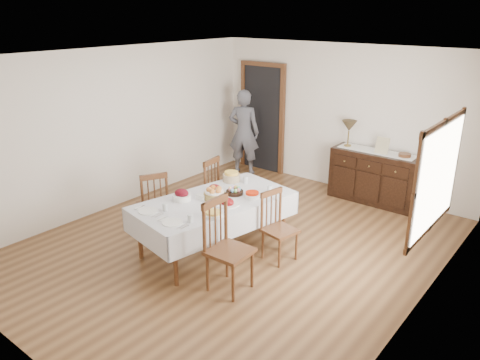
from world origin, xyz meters
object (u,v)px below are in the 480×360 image
Objects in this scene: chair_right_far at (277,225)px; person at (244,129)px; dining_table at (214,206)px; chair_left_near at (153,203)px; chair_left_far at (205,189)px; chair_right_near at (226,245)px; table_lamp at (349,127)px; sideboard at (374,177)px.

person is (-2.49, 2.45, 0.43)m from chair_right_far.
chair_right_far is at bearing 33.38° from dining_table.
chair_left_near is 0.97× the size of chair_left_far.
chair_right_near is 0.97m from chair_right_far.
sideboard is at bearing 0.04° from table_lamp.
chair_right_far is at bearing -6.60° from chair_right_near.
table_lamp is at bearing 2.06° from chair_right_near.
table_lamp is (-0.35, 2.65, 0.77)m from chair_right_far.
person is at bearing 56.79° from chair_right_far.
chair_left_far is at bearing 91.55° from person.
chair_right_far is (1.80, 0.55, -0.03)m from chair_left_near.
chair_right_far is 2.66m from sideboard.
dining_table is at bearing -98.78° from table_lamp.
chair_left_far is at bearing 151.26° from dining_table.
chair_right_far is 0.63× the size of sideboard.
chair_right_near is 2.43× the size of table_lamp.
chair_left_near is 0.55× the size of person.
chair_right_far is at bearing -82.43° from table_lamp.
chair_left_far is 0.91× the size of chair_right_near.
person is at bearing -165.04° from chair_left_far.
chair_right_far is at bearing 134.79° from chair_left_near.
chair_right_near reaches higher than chair_left_near.
table_lamp is at bearing -179.96° from sideboard.
chair_right_far is at bearing -94.05° from sideboard.
chair_left_far is 1.09× the size of chair_right_far.
chair_left_near is (-0.99, -0.22, -0.15)m from dining_table.
chair_left_far is at bearing 47.50° from chair_right_near.
table_lamp is at bearing -176.60° from chair_left_near.
sideboard is (0.19, 2.65, -0.03)m from chair_right_far.
person is (-2.42, 3.41, 0.34)m from chair_right_near.
chair_right_far is (0.81, 0.33, -0.18)m from dining_table.
chair_left_far is 2.36m from person.
chair_left_far is 0.69× the size of sideboard.
chair_right_near is (1.51, -1.27, 0.05)m from chair_left_far.
dining_table is at bearing 123.57° from chair_right_far.
sideboard is at bearing 134.85° from chair_left_far.
dining_table is 1.02m from chair_left_near.
chair_left_far is at bearing -127.04° from sideboard.
chair_right_far is (1.58, -0.31, -0.04)m from chair_left_far.
table_lamp is at bearing 144.21° from chair_left_far.
chair_left_near is at bearing 74.20° from chair_right_near.
chair_right_far is 0.52× the size of person.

